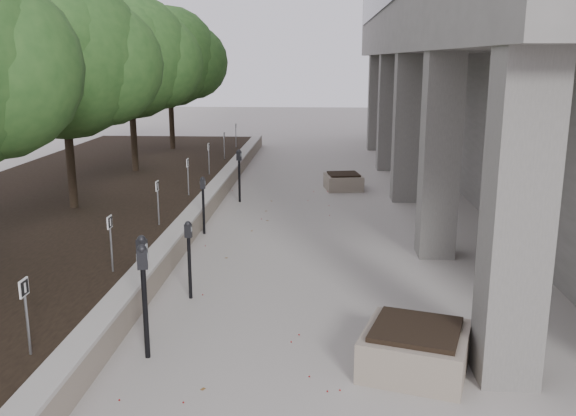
% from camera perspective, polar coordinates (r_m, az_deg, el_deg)
% --- Properties ---
extents(ground, '(90.00, 90.00, 0.00)m').
position_cam_1_polar(ground, '(7.37, -6.36, -18.15)').
color(ground, '#A09B93').
rests_on(ground, ground).
extents(retaining_wall, '(0.39, 26.00, 0.50)m').
position_cam_1_polar(retaining_wall, '(15.88, -7.57, 0.26)').
color(retaining_wall, gray).
rests_on(retaining_wall, ground).
extents(planting_bed, '(7.00, 26.00, 0.40)m').
position_cam_1_polar(planting_bed, '(16.96, -19.86, 0.24)').
color(planting_bed, black).
rests_on(planting_bed, ground).
extents(crabapple_tree_3, '(4.60, 4.00, 5.44)m').
position_cam_1_polar(crabapple_tree_3, '(15.39, -19.74, 9.98)').
color(crabapple_tree_3, '#254D1D').
rests_on(crabapple_tree_3, planting_bed).
extents(crabapple_tree_4, '(4.60, 4.00, 5.44)m').
position_cam_1_polar(crabapple_tree_4, '(20.09, -14.20, 11.00)').
color(crabapple_tree_4, '#254D1D').
rests_on(crabapple_tree_4, planting_bed).
extents(crabapple_tree_5, '(4.60, 4.00, 5.44)m').
position_cam_1_polar(crabapple_tree_5, '(24.91, -10.76, 11.58)').
color(crabapple_tree_5, '#254D1D').
rests_on(crabapple_tree_5, planting_bed).
extents(parking_sign_2, '(0.04, 0.22, 0.96)m').
position_cam_1_polar(parking_sign_2, '(8.10, -22.77, -9.20)').
color(parking_sign_2, black).
rests_on(parking_sign_2, planting_bed).
extents(parking_sign_3, '(0.04, 0.22, 0.96)m').
position_cam_1_polar(parking_sign_3, '(10.71, -15.88, -3.18)').
color(parking_sign_3, black).
rests_on(parking_sign_3, planting_bed).
extents(parking_sign_4, '(0.04, 0.22, 0.96)m').
position_cam_1_polar(parking_sign_4, '(13.48, -11.80, 0.45)').
color(parking_sign_4, black).
rests_on(parking_sign_4, planting_bed).
extents(parking_sign_5, '(0.04, 0.22, 0.96)m').
position_cam_1_polar(parking_sign_5, '(16.33, -9.13, 2.83)').
color(parking_sign_5, black).
rests_on(parking_sign_5, planting_bed).
extents(parking_sign_6, '(0.04, 0.22, 0.96)m').
position_cam_1_polar(parking_sign_6, '(19.23, -7.25, 4.49)').
color(parking_sign_6, black).
rests_on(parking_sign_6, planting_bed).
extents(parking_sign_7, '(0.04, 0.22, 0.96)m').
position_cam_1_polar(parking_sign_7, '(22.16, -5.86, 5.71)').
color(parking_sign_7, black).
rests_on(parking_sign_7, planting_bed).
extents(parking_sign_8, '(0.04, 0.22, 0.96)m').
position_cam_1_polar(parking_sign_8, '(25.10, -4.79, 6.65)').
color(parking_sign_8, black).
rests_on(parking_sign_8, planting_bed).
extents(parking_meter_1, '(0.17, 0.14, 1.56)m').
position_cam_1_polar(parking_meter_1, '(8.38, -12.97, -8.39)').
color(parking_meter_1, black).
rests_on(parking_meter_1, ground).
extents(parking_meter_2, '(0.17, 0.13, 1.54)m').
position_cam_1_polar(parking_meter_2, '(8.87, -13.02, -7.23)').
color(parking_meter_2, black).
rests_on(parking_meter_2, ground).
extents(parking_meter_3, '(0.14, 0.11, 1.32)m').
position_cam_1_polar(parking_meter_3, '(10.32, -9.01, -4.72)').
color(parking_meter_3, black).
rests_on(parking_meter_3, ground).
extents(parking_meter_4, '(0.14, 0.10, 1.32)m').
position_cam_1_polar(parking_meter_4, '(14.06, -7.74, 0.23)').
color(parking_meter_4, black).
rests_on(parking_meter_4, ground).
extents(parking_meter_5, '(0.17, 0.14, 1.46)m').
position_cam_1_polar(parking_meter_5, '(17.14, -4.48, 2.96)').
color(parking_meter_5, black).
rests_on(parking_meter_5, ground).
extents(planter_front, '(1.58, 1.58, 0.59)m').
position_cam_1_polar(planter_front, '(8.22, 11.57, -12.48)').
color(planter_front, gray).
rests_on(planter_front, ground).
extents(planter_back, '(1.22, 1.22, 0.49)m').
position_cam_1_polar(planter_back, '(18.92, 5.09, 2.45)').
color(planter_back, gray).
rests_on(planter_back, ground).
extents(berry_scatter, '(3.30, 14.10, 0.02)m').
position_cam_1_polar(berry_scatter, '(11.89, -2.88, -5.39)').
color(berry_scatter, '#950A0B').
rests_on(berry_scatter, ground).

